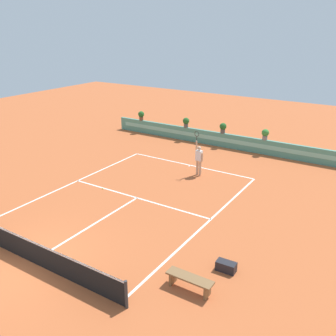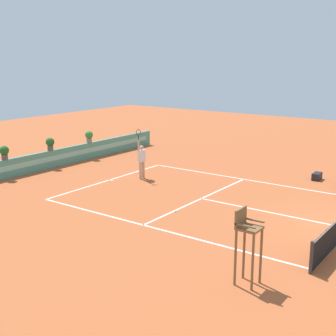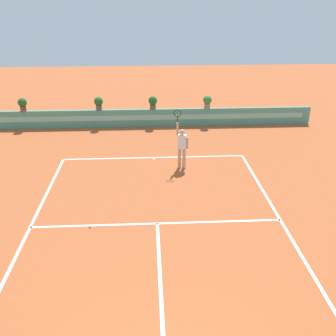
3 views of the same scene
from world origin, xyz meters
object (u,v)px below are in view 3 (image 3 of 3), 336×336
tennis_ball_near_baseline (90,227)px  potted_plant_far_left (22,104)px  potted_plant_left (99,103)px  potted_plant_right (207,101)px  tennis_player (182,145)px  potted_plant_centre (153,102)px

tennis_ball_near_baseline → potted_plant_far_left: (-4.84, 10.10, 1.38)m
potted_plant_left → potted_plant_right: bearing=0.0°
potted_plant_left → tennis_player: bearing=-54.2°
tennis_player → potted_plant_far_left: 9.96m
potted_plant_right → potted_plant_centre: (-3.03, 0.00, 0.00)m
potted_plant_left → potted_plant_far_left: 4.10m
potted_plant_right → tennis_ball_near_baseline: bearing=-117.5°
tennis_ball_near_baseline → potted_plant_left: size_ratio=0.09×
tennis_player → potted_plant_left: tennis_player is taller
potted_plant_left → potted_plant_centre: same height
potted_plant_right → potted_plant_left: (-6.00, 0.00, 0.00)m
tennis_ball_near_baseline → potted_plant_centre: size_ratio=0.09×
potted_plant_far_left → potted_plant_centre: (7.07, 0.00, 0.00)m
tennis_player → potted_plant_right: tennis_player is taller
potted_plant_right → potted_plant_left: same height
tennis_ball_near_baseline → potted_plant_right: 11.48m
potted_plant_right → potted_plant_far_left: 10.11m
potted_plant_right → potted_plant_centre: bearing=180.0°
tennis_ball_near_baseline → tennis_player: bearing=53.0°
tennis_player → potted_plant_left: 6.99m
tennis_player → potted_plant_left: (-4.09, 5.66, 0.36)m
tennis_ball_near_baseline → potted_plant_left: 10.22m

